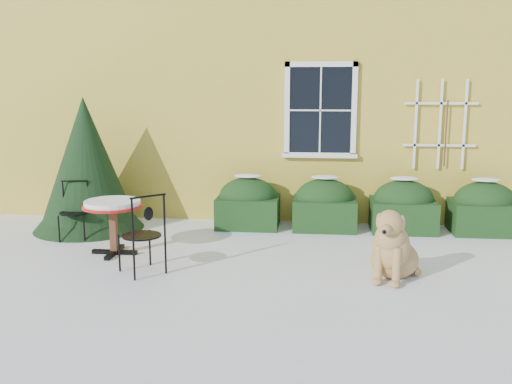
# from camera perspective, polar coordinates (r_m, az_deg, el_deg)

# --- Properties ---
(ground) EXTENTS (80.00, 80.00, 0.00)m
(ground) POSITION_cam_1_polar(r_m,az_deg,el_deg) (7.37, -0.82, -8.33)
(ground) COLOR white
(ground) RESTS_ON ground
(house) EXTENTS (12.40, 8.40, 6.40)m
(house) POSITION_cam_1_polar(r_m,az_deg,el_deg) (13.97, 2.66, 13.97)
(house) COLOR yellow
(house) RESTS_ON ground
(hedge_row) EXTENTS (4.95, 0.80, 0.91)m
(hedge_row) POSITION_cam_1_polar(r_m,az_deg,el_deg) (9.71, 10.71, -1.41)
(hedge_row) COLOR black
(hedge_row) RESTS_ON ground
(evergreen_shrub) EXTENTS (1.83, 1.83, 2.21)m
(evergreen_shrub) POSITION_cam_1_polar(r_m,az_deg,el_deg) (9.94, -16.55, 1.48)
(evergreen_shrub) COLOR black
(evergreen_shrub) RESTS_ON ground
(bistro_table) EXTENTS (0.85, 0.85, 0.79)m
(bistro_table) POSITION_cam_1_polar(r_m,az_deg,el_deg) (8.35, -14.14, -1.71)
(bistro_table) COLOR black
(bistro_table) RESTS_ON ground
(patio_chair_near) EXTENTS (0.66, 0.66, 1.06)m
(patio_chair_near) POSITION_cam_1_polar(r_m,az_deg,el_deg) (7.43, -11.22, -4.12)
(patio_chair_near) COLOR black
(patio_chair_near) RESTS_ON ground
(patio_chair_far) EXTENTS (0.48, 0.47, 0.91)m
(patio_chair_far) POSITION_cam_1_polar(r_m,az_deg,el_deg) (9.41, -17.73, -1.77)
(patio_chair_far) COLOR black
(patio_chair_far) RESTS_ON ground
(dog) EXTENTS (0.79, 1.02, 0.95)m
(dog) POSITION_cam_1_polar(r_m,az_deg,el_deg) (7.31, 13.48, -5.65)
(dog) COLOR tan
(dog) RESTS_ON ground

